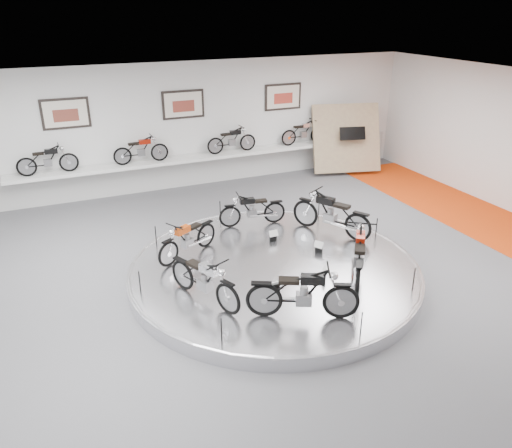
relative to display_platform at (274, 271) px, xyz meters
name	(u,v)px	position (x,y,z in m)	size (l,w,h in m)	color
floor	(280,283)	(0.00, -0.30, -0.15)	(16.00, 16.00, 0.00)	#515153
ceiling	(284,97)	(0.00, -0.30, 3.85)	(16.00, 16.00, 0.00)	white
wall_back	(184,126)	(0.00, 6.70, 1.85)	(16.00, 16.00, 0.00)	silver
orange_carpet_strip	(506,231)	(6.80, -0.30, -0.14)	(2.40, 12.60, 0.01)	#C83A0D
dado_band	(187,170)	(0.00, 6.68, 0.40)	(15.68, 0.04, 1.10)	#BCBCBA
display_platform	(274,271)	(0.00, 0.00, 0.00)	(6.40, 6.40, 0.30)	silver
platform_rim	(274,266)	(0.00, 0.00, 0.12)	(6.40, 6.40, 0.10)	#B2B2BA
shelf	(189,159)	(0.00, 6.40, 0.85)	(11.00, 0.55, 0.10)	silver
poster_left	(66,114)	(-3.50, 6.66, 2.55)	(1.35, 0.06, 0.88)	beige
poster_center	(183,104)	(0.00, 6.66, 2.55)	(1.35, 0.06, 0.88)	beige
poster_right	(283,97)	(3.50, 6.66, 2.55)	(1.35, 0.06, 0.88)	beige
display_panel	(346,138)	(5.60, 5.80, 1.10)	(2.40, 0.12, 2.40)	tan
shelf_bike_a	(48,162)	(-4.20, 6.40, 1.27)	(1.22, 0.42, 0.73)	black
shelf_bike_b	(141,152)	(-1.50, 6.40, 1.27)	(1.22, 0.42, 0.73)	maroon
shelf_bike_c	(232,142)	(1.50, 6.40, 1.27)	(1.22, 0.42, 0.73)	black
shelf_bike_d	(303,134)	(4.20, 6.40, 1.27)	(1.22, 0.42, 0.73)	#BCBDC2
bike_a	(331,213)	(2.01, 0.94, 0.69)	(1.84, 0.65, 1.08)	black
bike_b	(252,209)	(0.43, 2.21, 0.59)	(1.49, 0.53, 0.88)	black
bike_c	(188,238)	(-1.60, 1.19, 0.60)	(1.52, 0.54, 0.89)	#B23D0C
bike_d	(204,279)	(-1.86, -0.75, 0.63)	(1.63, 0.58, 0.96)	#BCBDC2
bike_e	(303,293)	(-0.40, -2.01, 0.67)	(1.76, 0.62, 1.03)	black
bike_f	(359,254)	(1.38, -1.18, 0.68)	(1.82, 0.64, 1.07)	maroon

